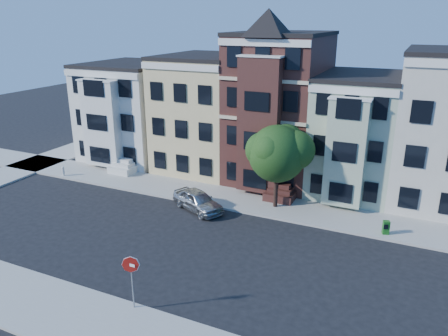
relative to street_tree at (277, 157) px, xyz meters
The scene contains 12 objects.
ground 9.06m from the street_tree, 104.59° to the right, with size 120.00×120.00×0.00m, color black.
far_sidewalk 4.37m from the street_tree, behind, with size 60.00×4.00×0.15m, color #9E9B93.
near_sidewalk 16.49m from the street_tree, 97.37° to the right, with size 60.00×4.00×0.15m, color #9E9B93.
house_white 18.30m from the street_tree, 158.84° to the left, with size 8.00×9.00×9.00m, color silver.
house_yellow 11.26m from the street_tree, 143.90° to the left, with size 7.00×9.00×10.00m, color #DBC489.
house_brown 7.22m from the street_tree, 107.29° to the left, with size 7.00×9.00×12.00m, color #411F1B.
house_green 7.98m from the street_tree, 56.06° to the left, with size 6.00×9.00×9.00m, color #A2B295.
street_tree is the anchor object (origin of this frame).
parked_car 6.53m from the street_tree, 151.80° to the right, with size 1.78×4.43×1.51m, color #A3A7AC.
newspaper_box 8.59m from the street_tree, ahead, with size 0.40×0.35×0.88m, color #1A611B.
fire_hydrant 19.43m from the street_tree, behind, with size 0.24×0.24×0.67m, color silver.
stop_sign 14.56m from the street_tree, 99.42° to the right, with size 0.86×0.12×3.13m, color red, non-canonical shape.
Camera 1 is at (11.05, -20.50, 13.31)m, focal length 35.00 mm.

